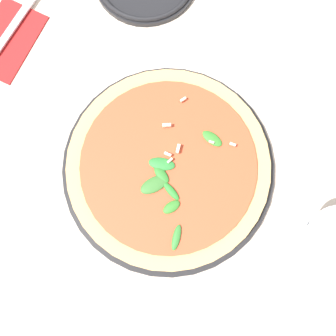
{
  "coord_description": "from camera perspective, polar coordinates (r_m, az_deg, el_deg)",
  "views": [
    {
      "loc": [
        0.1,
        0.05,
        0.61
      ],
      "look_at": [
        0.0,
        0.03,
        0.03
      ],
      "focal_mm": 42.0,
      "sensor_mm": 36.0,
      "label": 1
    }
  ],
  "objects": [
    {
      "name": "pizza_arugula_main",
      "position": [
        0.6,
        0.0,
        -0.22
      ],
      "size": [
        0.33,
        0.33,
        0.05
      ],
      "color": "black",
      "rests_on": "ground_plane"
    },
    {
      "name": "napkin",
      "position": [
        0.74,
        -22.4,
        16.86
      ],
      "size": [
        0.15,
        0.12,
        0.01
      ],
      "rotation": [
        0.0,
        0.0,
        -0.29
      ],
      "color": "#B21E1E",
      "rests_on": "ground_plane"
    },
    {
      "name": "ground_plane",
      "position": [
        0.62,
        -2.65,
        0.25
      ],
      "size": [
        6.0,
        6.0,
        0.0
      ],
      "primitive_type": "plane",
      "color": "beige"
    },
    {
      "name": "fork",
      "position": [
        0.74,
        -22.85,
        16.56
      ],
      "size": [
        0.18,
        0.08,
        0.0
      ],
      "rotation": [
        0.0,
        0.0,
        -0.36
      ],
      "color": "silver",
      "rests_on": "ground_plane"
    },
    {
      "name": "wine_glass",
      "position": [
        0.55,
        21.83,
        -9.75
      ],
      "size": [
        0.08,
        0.08,
        0.15
      ],
      "color": "white",
      "rests_on": "ground_plane"
    }
  ]
}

